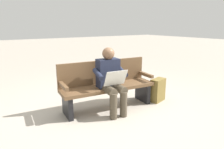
# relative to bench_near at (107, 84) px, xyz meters

# --- Properties ---
(ground_plane) EXTENTS (40.00, 40.00, 0.00)m
(ground_plane) POSITION_rel_bench_near_xyz_m (0.01, 0.07, -0.46)
(ground_plane) COLOR #A89E8E
(bench_near) EXTENTS (1.84, 0.67, 0.90)m
(bench_near) POSITION_rel_bench_near_xyz_m (0.00, 0.00, 0.00)
(bench_near) COLOR brown
(bench_near) RESTS_ON ground
(person_seated) EXTENTS (0.60, 0.60, 1.18)m
(person_seated) POSITION_rel_bench_near_xyz_m (0.06, 0.23, 0.17)
(person_seated) COLOR #1E2338
(person_seated) RESTS_ON ground
(backpack) EXTENTS (0.38, 0.29, 0.48)m
(backpack) POSITION_rel_bench_near_xyz_m (-1.05, 0.33, -0.22)
(backpack) COLOR brown
(backpack) RESTS_ON ground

